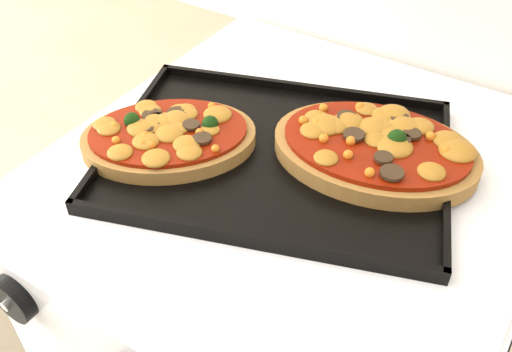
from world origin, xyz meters
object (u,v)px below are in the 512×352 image
Objects in this scene: stove at (289,350)px; pizza_right at (375,147)px; baking_tray at (277,153)px; pizza_left at (169,135)px.

pizza_right is at bearing 23.62° from stove.
stove is at bearing 23.17° from baking_tray.
pizza_right is (0.08, 0.04, 0.48)m from stove.
pizza_right is (0.11, 0.06, 0.02)m from baking_tray.
pizza_left is at bearing -173.50° from baking_tray.
pizza_left is 0.26m from pizza_right.
pizza_left reaches higher than baking_tray.
stove is 0.49m from pizza_right.
baking_tray reaches higher than stove.
pizza_left is at bearing -151.47° from stove.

